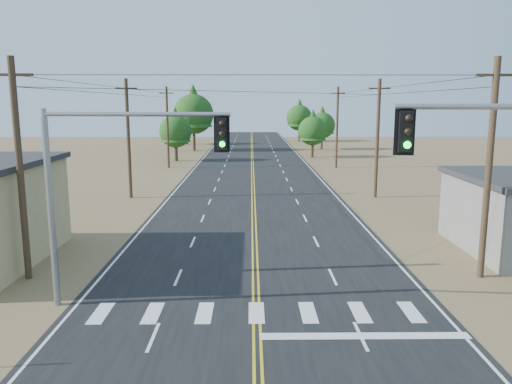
{
  "coord_description": "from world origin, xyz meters",
  "views": [
    {
      "loc": [
        -0.21,
        -10.12,
        8.0
      ],
      "look_at": [
        0.06,
        15.05,
        3.5
      ],
      "focal_mm": 35.0,
      "sensor_mm": 36.0,
      "label": 1
    }
  ],
  "objects": [
    {
      "name": "tree_left_near",
      "position": [
        -10.67,
        59.59,
        4.59
      ],
      "size": [
        4.5,
        4.5,
        7.51
      ],
      "color": "#3F2D1E",
      "rests_on": "ground"
    },
    {
      "name": "tree_left_mid",
      "position": [
        -9.87,
        75.06,
        6.87
      ],
      "size": [
        6.73,
        6.73,
        11.22
      ],
      "color": "#3F2D1E",
      "rests_on": "ground"
    },
    {
      "name": "utility_pole_right_near",
      "position": [
        10.5,
        12.0,
        5.12
      ],
      "size": [
        1.8,
        0.3,
        10.0
      ],
      "color": "#4C3826",
      "rests_on": "ground"
    },
    {
      "name": "utility_pole_right_mid",
      "position": [
        10.5,
        32.0,
        5.12
      ],
      "size": [
        1.8,
        0.3,
        10.0
      ],
      "color": "#4C3826",
      "rests_on": "ground"
    },
    {
      "name": "tree_left_far",
      "position": [
        -12.75,
        88.28,
        5.02
      ],
      "size": [
        4.92,
        4.92,
        8.21
      ],
      "color": "#3F2D1E",
      "rests_on": "ground"
    },
    {
      "name": "tree_right_mid",
      "position": [
        12.18,
        77.01,
        4.65
      ],
      "size": [
        4.56,
        4.56,
        7.6
      ],
      "color": "#3F2D1E",
      "rests_on": "ground"
    },
    {
      "name": "utility_pole_left_far",
      "position": [
        -10.5,
        52.0,
        5.12
      ],
      "size": [
        1.8,
        0.3,
        10.0
      ],
      "color": "#4C3826",
      "rests_on": "ground"
    },
    {
      "name": "road",
      "position": [
        0.0,
        30.0,
        0.01
      ],
      "size": [
        15.0,
        200.0,
        0.02
      ],
      "primitive_type": "cube",
      "color": "black",
      "rests_on": "ground"
    },
    {
      "name": "tree_right_near",
      "position": [
        9.0,
        64.27,
        4.37
      ],
      "size": [
        4.29,
        4.29,
        7.16
      ],
      "color": "#3F2D1E",
      "rests_on": "ground"
    },
    {
      "name": "utility_pole_left_mid",
      "position": [
        -10.5,
        32.0,
        5.12
      ],
      "size": [
        1.8,
        0.3,
        10.0
      ],
      "color": "#4C3826",
      "rests_on": "ground"
    },
    {
      "name": "utility_pole_left_near",
      "position": [
        -10.5,
        12.0,
        5.12
      ],
      "size": [
        1.8,
        0.3,
        10.0
      ],
      "color": "#4C3826",
      "rests_on": "ground"
    },
    {
      "name": "signal_mast_left",
      "position": [
        -5.9,
        8.7,
        5.34
      ],
      "size": [
        7.19,
        1.1,
        7.81
      ],
      "rotation": [
        0.0,
        0.0,
        -0.1
      ],
      "color": "gray",
      "rests_on": "ground"
    },
    {
      "name": "utility_pole_right_far",
      "position": [
        10.5,
        52.0,
        5.12
      ],
      "size": [
        1.8,
        0.3,
        10.0
      ],
      "color": "#4C3826",
      "rests_on": "ground"
    },
    {
      "name": "tree_right_far",
      "position": [
        10.01,
        95.68,
        5.49
      ],
      "size": [
        5.39,
        5.39,
        8.98
      ],
      "color": "#3F2D1E",
      "rests_on": "ground"
    }
  ]
}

